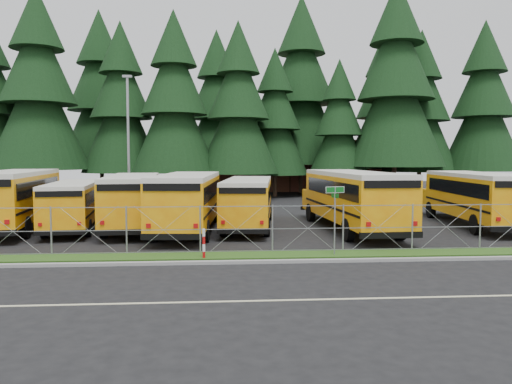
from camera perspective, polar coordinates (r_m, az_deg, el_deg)
ground at (r=22.14m, az=4.20°, el=-6.38°), size 120.00×120.00×0.00m
curb at (r=19.12m, az=5.57°, el=-7.86°), size 50.00×0.25×0.12m
grass_verge at (r=20.48m, az=4.90°, el=-7.15°), size 50.00×1.40×0.06m
road_lane_line at (r=14.47m, az=8.94°, el=-12.01°), size 50.00×0.12×0.01m
chainlink_fence at (r=21.00m, az=4.61°, el=-4.18°), size 44.00×0.10×2.00m
brick_building at (r=62.23m, az=4.30°, el=3.08°), size 22.00×10.00×6.00m
bus_0 at (r=30.48m, az=-25.69°, el=-0.85°), size 4.39×12.60×3.24m
bus_1 at (r=29.25m, az=-19.99°, el=-1.49°), size 3.62×10.21×2.62m
bus_2 at (r=28.67m, az=-13.85°, el=-1.10°), size 3.69×11.57×2.98m
bus_3 at (r=26.89m, az=-7.71°, el=-1.24°), size 3.58×11.95×3.09m
bus_4 at (r=28.08m, az=-0.85°, el=-1.31°), size 3.73×10.80×2.77m
bus_6 at (r=27.60m, az=10.79°, el=-1.01°), size 3.55×12.40×3.22m
bus_east at (r=31.53m, az=23.61°, el=-0.77°), size 3.97×12.00×3.09m
street_sign at (r=20.31m, az=9.01°, el=-1.56°), size 0.81×0.53×2.81m
striped_bollard at (r=19.67m, az=-5.98°, el=-5.93°), size 0.11×0.11×1.20m
light_standard at (r=39.25m, az=-14.38°, el=6.09°), size 0.70×0.35×10.14m
conifer_1 at (r=50.17m, az=-23.61°, el=10.26°), size 8.81×8.81×19.48m
conifer_2 at (r=50.32m, az=-15.12°, el=9.02°), size 7.69×7.69×17.01m
conifer_3 at (r=47.15m, az=-9.32°, el=9.73°), size 7.90×7.90×17.47m
conifer_4 at (r=47.20m, az=-2.03°, el=9.28°), size 7.53×7.53×16.65m
conifer_5 at (r=50.88m, az=2.17°, el=7.93°), size 6.76×6.76×14.95m
conifer_6 at (r=49.64m, az=9.46°, el=7.14°), size 6.10×6.10×13.50m
conifer_7 at (r=50.71m, az=15.67°, el=11.22°), size 9.48×9.48×20.96m
conifer_8 at (r=54.59m, az=18.27°, el=8.54°), size 7.68×7.68×16.98m
conifer_9 at (r=55.94m, az=24.55°, el=8.64°), size 8.01×8.01×17.72m
conifer_10 at (r=57.65m, az=-17.36°, el=9.77°), size 9.00×9.00×19.91m
conifer_11 at (r=57.20m, az=-4.50°, el=9.16°), size 8.26×8.26×18.27m
conifer_12 at (r=56.28m, az=5.18°, el=11.00°), size 9.82×9.82×21.71m
conifer_13 at (r=58.54m, az=14.55°, el=9.03°), size 8.37×8.37×18.50m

